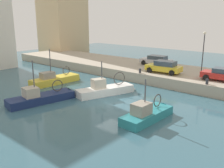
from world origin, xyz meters
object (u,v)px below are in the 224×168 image
at_px(mooring_bollard_mid, 140,71).
at_px(fishing_boat_navy, 45,100).
at_px(fishing_boat_white, 108,93).
at_px(parked_car_red, 224,74).
at_px(mooring_bollard_south, 207,82).
at_px(quay_streetlamp, 204,45).
at_px(parked_car_yellow, 164,67).
at_px(fishing_boat_yellow, 57,82).
at_px(parked_car_silver, 156,60).
at_px(fishing_boat_teal, 149,117).

bearing_deg(mooring_bollard_mid, fishing_boat_navy, 166.32).
distance_m(fishing_boat_white, mooring_bollard_mid, 6.07).
xyz_separation_m(parked_car_red, mooring_bollard_south, (-2.43, 0.79, -0.42)).
distance_m(mooring_bollard_south, quay_streetlamp, 6.96).
xyz_separation_m(parked_car_yellow, mooring_bollard_south, (-1.92, -5.89, -0.47)).
bearing_deg(parked_car_yellow, fishing_boat_white, 165.56).
bearing_deg(mooring_bollard_mid, fishing_boat_white, -179.13).
relative_size(fishing_boat_white, mooring_bollard_south, 12.60).
xyz_separation_m(fishing_boat_yellow, quay_streetlamp, (12.13, -12.74, 4.35)).
relative_size(parked_car_silver, mooring_bollard_south, 7.97).
xyz_separation_m(fishing_boat_white, parked_car_red, (8.36, -8.70, 1.78)).
bearing_deg(parked_car_red, mooring_bollard_south, 162.02).
bearing_deg(quay_streetlamp, fishing_boat_yellow, 133.59).
bearing_deg(fishing_boat_yellow, fishing_boat_white, -85.80).
bearing_deg(fishing_boat_white, parked_car_silver, 6.42).
bearing_deg(parked_car_silver, fishing_boat_navy, 174.77).
height_order(fishing_boat_navy, quay_streetlamp, quay_streetlamp).
height_order(fishing_boat_teal, parked_car_silver, fishing_boat_teal).
distance_m(fishing_boat_yellow, parked_car_red, 18.67).
distance_m(fishing_boat_teal, parked_car_yellow, 11.79).
bearing_deg(parked_car_yellow, mooring_bollard_mid, 132.37).
xyz_separation_m(fishing_boat_teal, fishing_boat_white, (2.80, 6.77, -0.01)).
distance_m(mooring_bollard_mid, quay_streetlamp, 8.25).
distance_m(parked_car_yellow, quay_streetlamp, 5.47).
xyz_separation_m(fishing_boat_teal, fishing_boat_yellow, (2.24, 14.37, -0.03)).
distance_m(fishing_boat_teal, fishing_boat_yellow, 14.55).
height_order(parked_car_silver, mooring_bollard_south, parked_car_silver).
xyz_separation_m(mooring_bollard_mid, quay_streetlamp, (5.65, -5.23, 2.98)).
bearing_deg(fishing_boat_teal, parked_car_yellow, 24.06).
bearing_deg(fishing_boat_white, fishing_boat_navy, 152.76).
relative_size(fishing_boat_white, parked_car_yellow, 1.61).
bearing_deg(fishing_boat_white, mooring_bollard_mid, 0.87).
relative_size(parked_car_red, mooring_bollard_south, 7.93).
xyz_separation_m(fishing_boat_teal, mooring_bollard_mid, (8.72, 6.86, 1.34)).
bearing_deg(parked_car_silver, parked_car_red, -108.43).
bearing_deg(parked_car_red, fishing_boat_yellow, 118.67).
distance_m(parked_car_yellow, parked_car_silver, 5.09).
xyz_separation_m(fishing_boat_teal, parked_car_silver, (14.49, 8.09, 1.77)).
bearing_deg(mooring_bollard_south, fishing_boat_teal, 172.55).
distance_m(fishing_boat_yellow, parked_car_yellow, 12.91).
relative_size(fishing_boat_navy, mooring_bollard_south, 12.91).
xyz_separation_m(parked_car_silver, parked_car_red, (-3.34, -10.02, 0.00)).
distance_m(parked_car_silver, mooring_bollard_mid, 5.92).
height_order(fishing_boat_teal, mooring_bollard_mid, fishing_boat_teal).
bearing_deg(fishing_boat_white, fishing_boat_yellow, 94.20).
xyz_separation_m(fishing_boat_navy, parked_car_red, (13.99, -11.60, 1.78)).
height_order(fishing_boat_white, quay_streetlamp, quay_streetlamp).
height_order(fishing_boat_yellow, quay_streetlamp, quay_streetlamp).
distance_m(fishing_boat_teal, fishing_boat_white, 7.33).
bearing_deg(mooring_bollard_mid, fishing_boat_yellow, 130.78).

